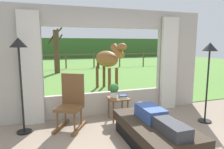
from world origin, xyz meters
name	(u,v)px	position (x,y,z in m)	size (l,w,h in m)	color
back_wall_with_window	(106,64)	(0.00, 2.26, 1.25)	(5.20, 0.12, 2.55)	#ADA599
curtain_panel_left	(31,69)	(-1.69, 2.12, 1.20)	(0.44, 0.10, 2.40)	beige
curtain_panel_right	(169,64)	(1.69, 2.12, 1.20)	(0.44, 0.10, 2.40)	beige
outdoor_pasture_lawn	(64,67)	(0.00, 13.16, 0.01)	(36.00, 21.68, 0.02)	#568438
distant_hill_ridge	(56,48)	(0.00, 23.00, 1.20)	(36.00, 2.00, 2.40)	#395E2C
recliner_sofa	(154,133)	(0.30, 0.44, 0.22)	(0.90, 1.70, 0.42)	black
reclining_person	(156,117)	(0.30, 0.39, 0.52)	(0.34, 1.43, 0.22)	#334C8C
rocking_chair	(71,102)	(-0.93, 1.68, 0.55)	(0.74, 0.82, 1.12)	brown
side_table	(118,102)	(0.13, 1.76, 0.43)	(0.44, 0.44, 0.52)	brown
potted_plant	(114,89)	(0.05, 1.82, 0.70)	(0.22, 0.22, 0.32)	silver
book_stack	(123,97)	(0.22, 1.70, 0.55)	(0.18, 0.15, 0.06)	beige
floor_lamp_left	(19,57)	(-1.85, 1.70, 1.49)	(0.32, 0.32, 1.84)	black
floor_lamp_right	(209,58)	(1.93, 1.02, 1.42)	(0.32, 0.32, 1.75)	black
horse	(108,59)	(0.82, 4.73, 1.16)	(0.90, 1.81, 1.73)	brown
pasture_tree	(56,50)	(-0.72, 9.81, 1.35)	(0.91, 0.69, 2.70)	#4C3823
pasture_fence_line	(66,58)	(0.00, 11.86, 0.74)	(16.10, 0.10, 1.10)	brown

